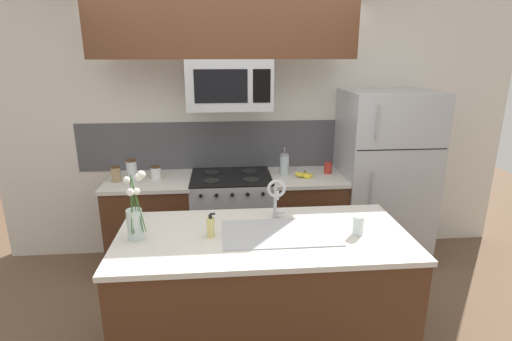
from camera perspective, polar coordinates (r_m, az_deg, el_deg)
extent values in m
plane|color=brown|center=(3.42, -2.87, -20.44)|extent=(10.00, 10.00, 0.00)
cube|color=silver|center=(4.09, 0.39, 5.96)|extent=(5.20, 0.10, 2.60)
cube|color=#4C4C51|center=(4.05, -3.77, 3.65)|extent=(3.00, 0.01, 0.48)
cube|color=#4C2B19|center=(4.03, -14.53, -7.64)|extent=(0.77, 0.62, 0.88)
cube|color=beige|center=(3.87, -15.01, -1.48)|extent=(0.80, 0.65, 0.03)
cube|color=#4C2B19|center=(4.05, 6.97, -7.07)|extent=(0.70, 0.62, 0.88)
cube|color=beige|center=(3.89, 7.20, -0.93)|extent=(0.73, 0.65, 0.03)
cube|color=#A8AAAF|center=(3.96, -3.47, -7.25)|extent=(0.76, 0.62, 0.91)
cube|color=black|center=(3.80, -3.59, -0.88)|extent=(0.76, 0.62, 0.01)
cylinder|color=black|center=(3.67, -6.39, -1.44)|extent=(0.15, 0.15, 0.01)
cylinder|color=black|center=(3.68, -0.69, -1.30)|extent=(0.15, 0.15, 0.01)
cylinder|color=black|center=(3.93, -6.31, -0.21)|extent=(0.15, 0.15, 0.01)
cylinder|color=black|center=(3.94, -0.99, -0.08)|extent=(0.15, 0.15, 0.01)
cylinder|color=black|center=(3.52, -7.89, -3.60)|extent=(0.03, 0.02, 0.03)
cylinder|color=black|center=(3.52, -5.66, -3.55)|extent=(0.03, 0.02, 0.03)
cylinder|color=black|center=(3.52, -3.43, -3.49)|extent=(0.03, 0.02, 0.03)
cylinder|color=black|center=(3.52, -1.20, -3.43)|extent=(0.03, 0.02, 0.03)
cylinder|color=black|center=(3.53, 1.02, -3.37)|extent=(0.03, 0.02, 0.03)
cube|color=#A8AAAF|center=(3.62, -3.83, 12.18)|extent=(0.74, 0.40, 0.43)
cube|color=black|center=(3.41, -5.03, 11.89)|extent=(0.45, 0.00, 0.28)
cube|color=black|center=(3.43, 0.82, 11.97)|extent=(0.15, 0.00, 0.28)
cube|color=#4C2B19|center=(3.58, -4.64, 20.40)|extent=(2.23, 0.34, 0.60)
cube|color=#A8AAAF|center=(4.15, 17.64, -1.02)|extent=(0.85, 0.72, 1.71)
cube|color=black|center=(3.74, 20.21, 2.82)|extent=(0.82, 0.00, 0.01)
cylinder|color=#99999E|center=(3.57, 16.96, 6.46)|extent=(0.01, 0.01, 0.31)
cylinder|color=#99999E|center=(3.77, 16.00, -4.85)|extent=(0.01, 0.01, 0.65)
cylinder|color=#997F5B|center=(3.87, -19.37, -0.55)|extent=(0.08, 0.08, 0.13)
cylinder|color=#4C331E|center=(3.85, -19.48, 0.50)|extent=(0.08, 0.08, 0.01)
cylinder|color=silver|center=(3.89, -17.32, 0.03)|extent=(0.10, 0.10, 0.17)
cylinder|color=#4C331E|center=(3.87, -17.45, 1.40)|extent=(0.09, 0.09, 0.02)
cylinder|color=silver|center=(3.87, -14.10, -0.34)|extent=(0.09, 0.09, 0.11)
cylinder|color=#4C331E|center=(3.85, -14.17, 0.50)|extent=(0.09, 0.09, 0.01)
ellipsoid|color=yellow|center=(3.81, 6.74, -0.69)|extent=(0.15, 0.14, 0.06)
ellipsoid|color=yellow|center=(3.82, 6.79, -0.61)|extent=(0.17, 0.10, 0.05)
ellipsoid|color=yellow|center=(3.81, 6.91, -0.68)|extent=(0.18, 0.06, 0.05)
ellipsoid|color=yellow|center=(3.83, 6.97, -0.61)|extent=(0.18, 0.07, 0.06)
ellipsoid|color=yellow|center=(3.81, 7.09, -0.68)|extent=(0.17, 0.10, 0.05)
ellipsoid|color=yellow|center=(3.83, 7.13, -0.61)|extent=(0.15, 0.14, 0.07)
cylinder|color=brown|center=(3.81, 6.95, -0.23)|extent=(0.02, 0.02, 0.03)
cylinder|color=silver|center=(3.88, 4.05, 0.77)|extent=(0.09, 0.09, 0.18)
cylinder|color=#A3A3AA|center=(3.85, 4.08, 2.20)|extent=(0.08, 0.08, 0.02)
cylinder|color=#A3A3AA|center=(3.85, 4.09, 2.70)|extent=(0.01, 0.01, 0.05)
sphere|color=#A3A3AA|center=(3.84, 4.10, 3.18)|extent=(0.02, 0.02, 0.02)
cylinder|color=#B22D23|center=(3.97, 10.24, 0.38)|extent=(0.08, 0.08, 0.11)
cube|color=#4C2B19|center=(2.89, 0.97, -17.53)|extent=(1.88, 0.86, 0.88)
cube|color=beige|center=(2.66, 1.02, -9.38)|extent=(1.91, 0.89, 0.03)
cube|color=#ADAFB5|center=(2.66, 3.47, -8.86)|extent=(0.76, 0.44, 0.01)
cube|color=#ADAFB5|center=(2.68, -0.32, -10.54)|extent=(0.30, 0.33, 0.15)
cube|color=#ADAFB5|center=(2.73, 7.14, -10.17)|extent=(0.30, 0.33, 0.15)
cylinder|color=#B7BABF|center=(2.89, 2.72, -6.55)|extent=(0.04, 0.04, 0.02)
cylinder|color=#B7BABF|center=(2.85, 2.76, -4.33)|extent=(0.02, 0.02, 0.22)
torus|color=#B7BABF|center=(2.76, 2.94, -2.60)|extent=(0.13, 0.02, 0.13)
cylinder|color=#B7BABF|center=(2.72, 3.09, -3.58)|extent=(0.02, 0.02, 0.06)
cube|color=#B7BABF|center=(2.89, 3.42, -6.06)|extent=(0.07, 0.01, 0.01)
cylinder|color=#DBCC75|center=(2.60, -6.50, -8.11)|extent=(0.05, 0.05, 0.13)
cylinder|color=black|center=(2.57, -6.55, -6.55)|extent=(0.02, 0.02, 0.02)
cube|color=black|center=(2.56, -6.21, -6.17)|extent=(0.03, 0.01, 0.01)
cylinder|color=silver|center=(2.70, 14.37, -7.59)|extent=(0.07, 0.07, 0.13)
cylinder|color=silver|center=(2.65, -16.89, -7.39)|extent=(0.10, 0.10, 0.20)
cylinder|color=silver|center=(2.68, -16.78, -8.64)|extent=(0.09, 0.09, 0.06)
cylinder|color=#386B2D|center=(2.59, -17.18, -5.66)|extent=(0.01, 0.06, 0.27)
sphere|color=white|center=(2.52, -17.56, -2.99)|extent=(0.05, 0.05, 0.05)
cylinder|color=#386B2D|center=(2.58, -16.63, -4.66)|extent=(0.06, 0.04, 0.36)
sphere|color=white|center=(2.50, -16.43, -0.91)|extent=(0.05, 0.05, 0.05)
cylinder|color=#386B2D|center=(2.57, -17.40, -4.86)|extent=(0.02, 0.07, 0.35)
sphere|color=white|center=(2.49, -18.01, -1.30)|extent=(0.04, 0.04, 0.04)
cylinder|color=#386B2D|center=(2.61, -16.76, -5.58)|extent=(0.03, 0.01, 0.26)
sphere|color=white|center=(2.56, -16.71, -2.88)|extent=(0.04, 0.04, 0.04)
cylinder|color=#386B2D|center=(2.58, -16.46, -4.51)|extent=(0.08, 0.03, 0.37)
sphere|color=white|center=(2.50, -16.09, -0.59)|extent=(0.05, 0.05, 0.05)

